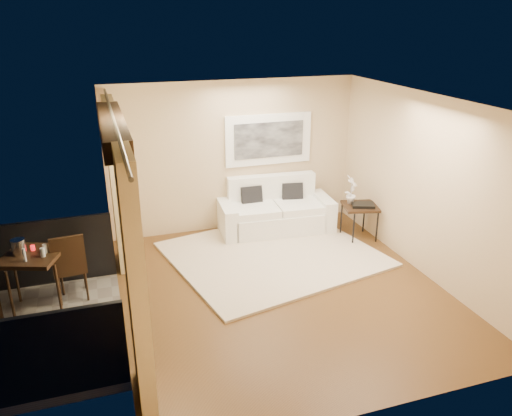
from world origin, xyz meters
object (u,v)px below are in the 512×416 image
orchid (351,190)px  bistro_table (32,260)px  ice_bucket (19,247)px  sofa (275,212)px  balcony_chair_far (69,263)px  side_table (360,208)px

orchid → bistro_table: size_ratio=0.59×
ice_bucket → sofa: bearing=19.8°
orchid → balcony_chair_far: (-4.66, -0.76, -0.30)m
orchid → balcony_chair_far: orchid is taller
sofa → orchid: 1.45m
sofa → balcony_chair_far: (-3.50, -1.45, 0.24)m
ice_bucket → side_table: bearing=6.9°
orchid → sofa: bearing=149.3°
sofa → bistro_table: size_ratio=2.35×
orchid → balcony_chair_far: bearing=-170.7°
sofa → orchid: (1.16, -0.69, 0.54)m
side_table → sofa: bearing=147.6°
ice_bucket → orchid: bearing=8.5°
orchid → bistro_table: (-5.09, -0.84, -0.15)m
orchid → ice_bucket: (-5.24, -0.78, 0.04)m
balcony_chair_far → ice_bucket: bearing=-2.9°
balcony_chair_far → ice_bucket: size_ratio=5.04×
bistro_table → balcony_chair_far: bearing=10.9°
balcony_chair_far → ice_bucket: (-0.58, -0.02, 0.34)m
side_table → bistro_table: bistro_table is taller
balcony_chair_far → sofa: bearing=-162.3°
bistro_table → balcony_chair_far: balcony_chair_far is taller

